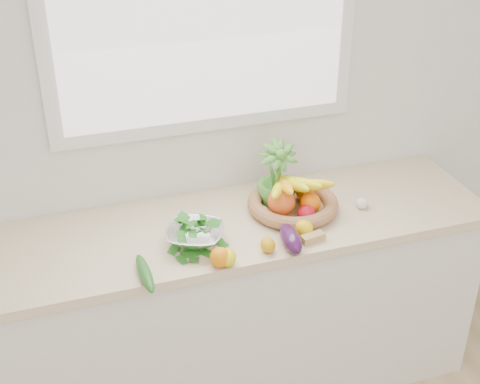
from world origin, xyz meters
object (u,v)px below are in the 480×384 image
object	(u,v)px
apple	(306,214)
eggplant	(291,239)
colander_with_spinach	(195,232)
potted_herb	(277,177)
fruit_basket	(292,199)
cucumber	(145,273)

from	to	relation	value
apple	eggplant	size ratio (longest dim) A/B	0.40
apple	eggplant	xyz separation A→B (m)	(-0.13, -0.15, -0.00)
colander_with_spinach	potted_herb	bearing A→B (deg)	25.06
eggplant	potted_herb	size ratio (longest dim) A/B	0.63
eggplant	fruit_basket	distance (m)	0.28
cucumber	potted_herb	xyz separation A→B (m)	(0.64, 0.35, 0.11)
eggplant	fruit_basket	bearing A→B (deg)	66.61
potted_herb	fruit_basket	world-z (taller)	potted_herb
fruit_basket	colander_with_spinach	distance (m)	0.48
apple	colander_with_spinach	size ratio (longest dim) A/B	0.26
apple	colander_with_spinach	distance (m)	0.48
apple	fruit_basket	xyz separation A→B (m)	(-0.02, 0.10, 0.02)
cucumber	fruit_basket	world-z (taller)	fruit_basket
eggplant	cucumber	distance (m)	0.58
colander_with_spinach	apple	bearing A→B (deg)	1.96
potted_herb	fruit_basket	distance (m)	0.12
cucumber	fruit_basket	distance (m)	0.74
fruit_basket	colander_with_spinach	size ratio (longest dim) A/B	1.50
potted_herb	eggplant	bearing A→B (deg)	-101.09
cucumber	fruit_basket	size ratio (longest dim) A/B	0.54
colander_with_spinach	cucumber	bearing A→B (deg)	-146.11
cucumber	potted_herb	size ratio (longest dim) A/B	0.79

